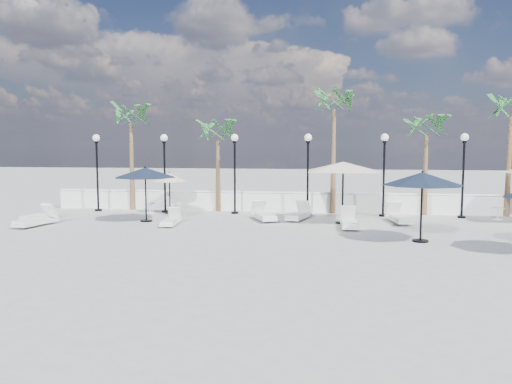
# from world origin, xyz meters

# --- Properties ---
(ground) EXTENTS (100.00, 100.00, 0.00)m
(ground) POSITION_xyz_m (0.00, 0.00, 0.00)
(ground) COLOR gray
(ground) RESTS_ON ground
(balustrade) EXTENTS (26.00, 0.30, 1.01)m
(balustrade) POSITION_xyz_m (0.00, 7.50, 0.47)
(balustrade) COLOR white
(balustrade) RESTS_ON ground
(lamppost_0) EXTENTS (0.36, 0.36, 3.84)m
(lamppost_0) POSITION_xyz_m (-10.50, 6.50, 2.49)
(lamppost_0) COLOR black
(lamppost_0) RESTS_ON ground
(lamppost_1) EXTENTS (0.36, 0.36, 3.84)m
(lamppost_1) POSITION_xyz_m (-7.00, 6.50, 2.49)
(lamppost_1) COLOR black
(lamppost_1) RESTS_ON ground
(lamppost_2) EXTENTS (0.36, 0.36, 3.84)m
(lamppost_2) POSITION_xyz_m (-3.50, 6.50, 2.49)
(lamppost_2) COLOR black
(lamppost_2) RESTS_ON ground
(lamppost_3) EXTENTS (0.36, 0.36, 3.84)m
(lamppost_3) POSITION_xyz_m (0.00, 6.50, 2.49)
(lamppost_3) COLOR black
(lamppost_3) RESTS_ON ground
(lamppost_4) EXTENTS (0.36, 0.36, 3.84)m
(lamppost_4) POSITION_xyz_m (3.50, 6.50, 2.49)
(lamppost_4) COLOR black
(lamppost_4) RESTS_ON ground
(lamppost_5) EXTENTS (0.36, 0.36, 3.84)m
(lamppost_5) POSITION_xyz_m (7.00, 6.50, 2.49)
(lamppost_5) COLOR black
(lamppost_5) RESTS_ON ground
(palm_0) EXTENTS (2.60, 2.60, 5.50)m
(palm_0) POSITION_xyz_m (-9.00, 7.30, 4.53)
(palm_0) COLOR brown
(palm_0) RESTS_ON ground
(palm_1) EXTENTS (2.60, 2.60, 4.70)m
(palm_1) POSITION_xyz_m (-4.50, 7.30, 3.75)
(palm_1) COLOR brown
(palm_1) RESTS_ON ground
(palm_2) EXTENTS (2.60, 2.60, 6.10)m
(palm_2) POSITION_xyz_m (1.20, 7.30, 5.12)
(palm_2) COLOR brown
(palm_2) RESTS_ON ground
(palm_3) EXTENTS (2.60, 2.60, 4.90)m
(palm_3) POSITION_xyz_m (5.50, 7.30, 3.95)
(palm_3) COLOR brown
(palm_3) RESTS_ON ground
(palm_4) EXTENTS (2.60, 2.60, 5.70)m
(palm_4) POSITION_xyz_m (9.20, 7.30, 4.73)
(palm_4) COLOR brown
(palm_4) RESTS_ON ground
(lounger_0) EXTENTS (0.93, 1.73, 0.62)m
(lounger_0) POSITION_xyz_m (-11.75, 3.18, 0.21)
(lounger_0) COLOR silver
(lounger_0) RESTS_ON ground
(lounger_1) EXTENTS (1.06, 2.08, 0.74)m
(lounger_1) POSITION_xyz_m (-10.88, 1.65, 0.25)
(lounger_1) COLOR silver
(lounger_1) RESTS_ON ground
(lounger_2) EXTENTS (1.41, 2.10, 0.75)m
(lounger_2) POSITION_xyz_m (-1.86, 4.49, 0.25)
(lounger_2) COLOR silver
(lounger_2) RESTS_ON ground
(lounger_3) EXTENTS (0.67, 1.72, 0.63)m
(lounger_3) POSITION_xyz_m (-5.47, 2.60, 0.21)
(lounger_3) COLOR silver
(lounger_3) RESTS_ON ground
(lounger_4) EXTENTS (1.01, 2.13, 0.77)m
(lounger_4) POSITION_xyz_m (3.95, 4.60, 0.26)
(lounger_4) COLOR silver
(lounger_4) RESTS_ON ground
(lounger_5) EXTENTS (1.09, 2.01, 0.72)m
(lounger_5) POSITION_xyz_m (-0.35, 4.82, 0.24)
(lounger_5) COLOR silver
(lounger_5) RESTS_ON ground
(lounger_6) EXTENTS (0.69, 1.99, 0.74)m
(lounger_6) POSITION_xyz_m (1.79, 2.95, 0.25)
(lounger_6) COLOR silver
(lounger_6) RESTS_ON ground
(side_table_0) EXTENTS (0.58, 0.58, 0.56)m
(side_table_0) POSITION_xyz_m (-6.35, 6.20, 0.34)
(side_table_0) COLOR silver
(side_table_0) RESTS_ON ground
(side_table_1) EXTENTS (0.49, 0.49, 0.48)m
(side_table_1) POSITION_xyz_m (-7.67, 6.20, 0.29)
(side_table_1) COLOR silver
(side_table_1) RESTS_ON ground
(side_table_2) EXTENTS (0.55, 0.55, 0.53)m
(side_table_2) POSITION_xyz_m (8.46, 6.20, 0.32)
(side_table_2) COLOR silver
(side_table_2) RESTS_ON ground
(parasol_navy_left) EXTENTS (2.72, 2.72, 2.40)m
(parasol_navy_left) POSITION_xyz_m (-6.88, 3.54, 2.12)
(parasol_navy_left) COLOR black
(parasol_navy_left) RESTS_ON ground
(parasol_navy_mid) EXTENTS (2.75, 2.75, 2.46)m
(parasol_navy_mid) POSITION_xyz_m (4.10, 0.50, 2.16)
(parasol_navy_mid) COLOR black
(parasol_navy_mid) RESTS_ON ground
(parasol_cream_sq_a) EXTENTS (5.71, 5.71, 2.80)m
(parasol_cream_sq_a) POSITION_xyz_m (1.56, 4.20, 2.59)
(parasol_cream_sq_a) COLOR black
(parasol_cream_sq_a) RESTS_ON ground
(parasol_cream_small) EXTENTS (1.65, 1.65, 2.03)m
(parasol_cream_small) POSITION_xyz_m (-6.66, 6.20, 1.73)
(parasol_cream_small) COLOR black
(parasol_cream_small) RESTS_ON ground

